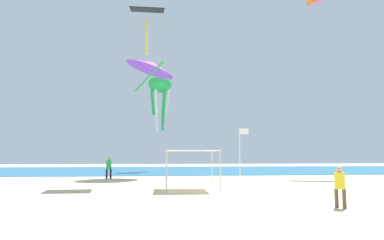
% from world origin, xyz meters
% --- Properties ---
extents(ground, '(110.00, 110.00, 0.10)m').
position_xyz_m(ground, '(0.00, 0.00, -0.05)').
color(ground, beige).
extents(ocean_strip, '(110.00, 23.58, 0.03)m').
position_xyz_m(ocean_strip, '(0.00, 28.16, 0.01)').
color(ocean_strip, '#1E6B93').
rests_on(ocean_strip, ground).
extents(canopy_tent, '(2.99, 3.06, 2.31)m').
position_xyz_m(canopy_tent, '(-2.15, 4.10, 2.19)').
color(canopy_tent, '#B2B2B7').
rests_on(canopy_tent, ground).
extents(person_near_tent, '(0.38, 0.38, 1.61)m').
position_xyz_m(person_near_tent, '(3.00, -3.18, 0.94)').
color(person_near_tent, brown).
rests_on(person_near_tent, ground).
extents(person_leftmost, '(0.48, 0.43, 1.83)m').
position_xyz_m(person_leftmost, '(-8.30, 13.33, 1.07)').
color(person_leftmost, black).
rests_on(person_leftmost, ground).
extents(banner_flag, '(0.61, 0.06, 3.66)m').
position_xyz_m(banner_flag, '(1.00, 4.78, 2.20)').
color(banner_flag, silver).
rests_on(banner_flag, ground).
extents(kite_diamond_black, '(2.66, 2.58, 3.87)m').
position_xyz_m(kite_diamond_black, '(-5.09, 9.36, 12.94)').
color(kite_diamond_black, black).
extents(kite_octopus_green, '(3.04, 3.04, 6.95)m').
position_xyz_m(kite_octopus_green, '(-4.12, 25.75, 10.40)').
color(kite_octopus_green, green).
extents(kite_delta_purple, '(4.90, 4.88, 4.06)m').
position_xyz_m(kite_delta_purple, '(-4.94, 15.69, 10.39)').
color(kite_delta_purple, purple).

